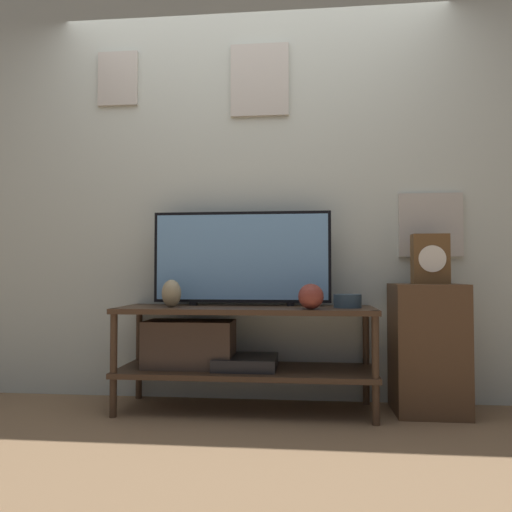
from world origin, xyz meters
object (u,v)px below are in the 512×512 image
object	(u,v)px
television	(242,257)
vase_wide_bowl	(347,301)
vase_urn_stoneware	(171,293)
mantel_clock	(430,259)
vase_round_glass	(311,296)

from	to	relation	value
television	vase_wide_bowl	bearing A→B (deg)	-10.69
vase_urn_stoneware	mantel_clock	xyz separation A→B (m)	(1.49, 0.12, 0.20)
television	vase_urn_stoneware	bearing A→B (deg)	-156.80
television	mantel_clock	size ratio (longest dim) A/B	3.75
vase_wide_bowl	mantel_clock	size ratio (longest dim) A/B	0.55
mantel_clock	television	bearing A→B (deg)	177.81
vase_wide_bowl	vase_urn_stoneware	world-z (taller)	vase_urn_stoneware
television	vase_wide_bowl	world-z (taller)	television
vase_round_glass	mantel_clock	world-z (taller)	mantel_clock
vase_round_glass	vase_wide_bowl	bearing A→B (deg)	33.66
vase_wide_bowl	mantel_clock	distance (m)	0.54
vase_wide_bowl	mantel_clock	world-z (taller)	mantel_clock
vase_wide_bowl	vase_urn_stoneware	bearing A→B (deg)	-177.26
vase_urn_stoneware	vase_wide_bowl	bearing A→B (deg)	2.74
television	vase_round_glass	bearing A→B (deg)	-31.64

